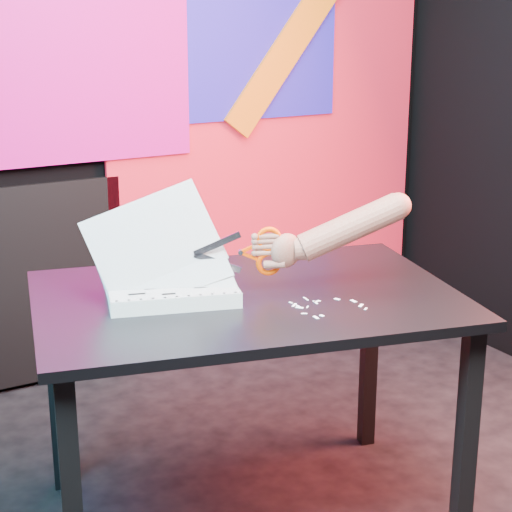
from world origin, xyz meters
TOP-DOWN VIEW (x-y plane):
  - room at (0.00, 0.00)m, footprint 3.01×3.01m
  - backdrop at (0.06, 1.46)m, footprint 2.88×0.05m
  - work_table at (-0.20, 0.17)m, footprint 1.39×1.09m
  - printout_stack at (-0.40, 0.26)m, footprint 0.44×0.36m
  - scissors at (-0.15, 0.16)m, footprint 0.24×0.11m
  - hand_forearm at (0.06, 0.08)m, footprint 0.43×0.21m
  - paper_clippings at (-0.06, -0.02)m, footprint 0.20×0.18m

SIDE VIEW (x-z plane):
  - work_table at x=-0.20m, z-range 0.29..1.04m
  - paper_clippings at x=-0.06m, z-range 0.75..0.75m
  - printout_stack at x=-0.40m, z-range 0.61..0.96m
  - scissors at x=-0.15m, z-range 0.80..0.95m
  - hand_forearm at x=0.06m, z-range 0.82..1.04m
  - backdrop at x=0.06m, z-range -0.08..2.00m
  - room at x=0.00m, z-range 0.00..2.71m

